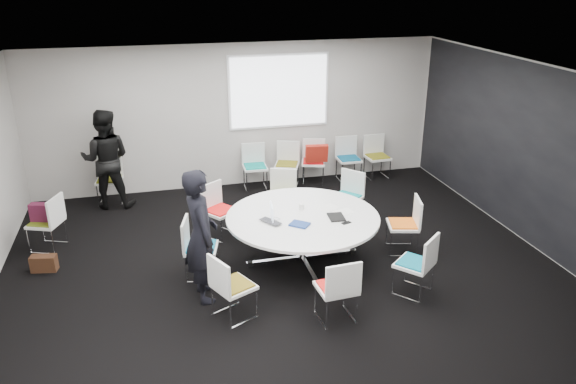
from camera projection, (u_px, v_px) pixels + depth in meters
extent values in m
cube|color=black|center=(282.00, 267.00, 8.31)|extent=(8.00, 7.00, 0.04)
cube|color=white|center=(281.00, 74.00, 7.25)|extent=(8.00, 7.00, 0.04)
cube|color=#A7A39E|center=(239.00, 116.00, 10.94)|extent=(8.00, 0.04, 2.80)
cube|color=#A7A39E|center=(382.00, 322.00, 4.62)|extent=(8.00, 0.04, 2.80)
cube|color=#A7A39E|center=(533.00, 155.00, 8.70)|extent=(0.04, 7.00, 2.80)
cube|color=black|center=(531.00, 155.00, 8.69)|extent=(0.01, 6.94, 2.74)
cube|color=silver|center=(302.00, 258.00, 8.45)|extent=(0.90, 0.90, 0.08)
cylinder|color=silver|center=(302.00, 238.00, 8.33)|extent=(0.10, 0.10, 0.65)
cylinder|color=white|center=(303.00, 217.00, 8.20)|extent=(2.24, 2.24, 0.04)
cube|color=white|center=(279.00, 92.00, 10.90)|extent=(1.90, 0.03, 1.35)
cube|color=silver|center=(401.00, 239.00, 8.66)|extent=(0.51, 0.51, 0.42)
cube|color=white|center=(403.00, 225.00, 8.57)|extent=(0.54, 0.56, 0.04)
cube|color=#D65E13|center=(403.00, 223.00, 8.56)|extent=(0.47, 0.48, 0.03)
cube|color=white|center=(418.00, 212.00, 8.48)|extent=(0.15, 0.45, 0.42)
cube|color=silver|center=(346.00, 210.00, 9.66)|extent=(0.59, 0.59, 0.42)
cube|color=white|center=(346.00, 198.00, 9.57)|extent=(0.63, 0.63, 0.04)
cube|color=#0A8084|center=(346.00, 196.00, 9.56)|extent=(0.55, 0.55, 0.03)
cube|color=white|center=(353.00, 182.00, 9.64)|extent=(0.32, 0.38, 0.42)
cube|color=silver|center=(282.00, 209.00, 9.71)|extent=(0.55, 0.55, 0.42)
cube|color=white|center=(282.00, 197.00, 9.62)|extent=(0.59, 0.58, 0.04)
cube|color=olive|center=(282.00, 195.00, 9.61)|extent=(0.51, 0.50, 0.03)
cube|color=white|center=(283.00, 180.00, 9.73)|extent=(0.44, 0.21, 0.42)
cube|color=silver|center=(221.00, 224.00, 9.14)|extent=(0.59, 0.59, 0.42)
cube|color=white|center=(221.00, 211.00, 9.05)|extent=(0.63, 0.63, 0.04)
cube|color=red|center=(221.00, 210.00, 9.04)|extent=(0.55, 0.54, 0.03)
cube|color=white|center=(211.00, 195.00, 9.09)|extent=(0.39, 0.30, 0.42)
cube|color=silver|center=(202.00, 263.00, 7.96)|extent=(0.51, 0.51, 0.42)
cube|color=white|center=(201.00, 248.00, 7.87)|extent=(0.54, 0.55, 0.04)
cube|color=#0C5D7D|center=(201.00, 246.00, 7.86)|extent=(0.46, 0.48, 0.03)
cube|color=white|center=(185.00, 234.00, 7.78)|extent=(0.14, 0.46, 0.42)
cube|color=silver|center=(235.00, 302.00, 7.03)|extent=(0.56, 0.56, 0.42)
cube|color=white|center=(234.00, 286.00, 6.94)|extent=(0.60, 0.61, 0.04)
cube|color=brown|center=(234.00, 284.00, 6.93)|extent=(0.52, 0.53, 0.03)
cube|color=white|center=(219.00, 276.00, 6.73)|extent=(0.23, 0.43, 0.42)
cube|color=silver|center=(336.00, 304.00, 6.99)|extent=(0.45, 0.45, 0.42)
cube|color=white|center=(336.00, 288.00, 6.90)|extent=(0.49, 0.47, 0.04)
cube|color=red|center=(336.00, 286.00, 6.89)|extent=(0.43, 0.41, 0.03)
cube|color=white|center=(344.00, 280.00, 6.63)|extent=(0.46, 0.07, 0.42)
cube|color=silver|center=(413.00, 279.00, 7.54)|extent=(0.59, 0.59, 0.42)
cube|color=white|center=(414.00, 264.00, 7.46)|extent=(0.64, 0.63, 0.04)
cube|color=#09647A|center=(414.00, 262.00, 7.45)|extent=(0.55, 0.55, 0.03)
cube|color=white|center=(431.00, 253.00, 7.26)|extent=(0.37, 0.32, 0.42)
cube|color=silver|center=(255.00, 178.00, 11.11)|extent=(0.44, 0.44, 0.42)
cube|color=white|center=(255.00, 167.00, 11.02)|extent=(0.48, 0.46, 0.04)
cube|color=#0A887D|center=(255.00, 166.00, 11.01)|extent=(0.42, 0.40, 0.03)
cube|color=white|center=(253.00, 153.00, 11.13)|extent=(0.46, 0.06, 0.42)
cube|color=silver|center=(287.00, 176.00, 11.23)|extent=(0.54, 0.54, 0.42)
cube|color=white|center=(287.00, 165.00, 11.14)|extent=(0.59, 0.58, 0.04)
cube|color=#686116|center=(287.00, 164.00, 11.13)|extent=(0.51, 0.50, 0.03)
cube|color=white|center=(288.00, 151.00, 11.25)|extent=(0.44, 0.20, 0.42)
cube|color=silver|center=(313.00, 173.00, 11.38)|extent=(0.53, 0.53, 0.42)
cube|color=white|center=(313.00, 163.00, 11.30)|extent=(0.57, 0.56, 0.04)
cube|color=red|center=(313.00, 161.00, 11.28)|extent=(0.50, 0.48, 0.03)
cube|color=white|center=(314.00, 148.00, 11.40)|extent=(0.45, 0.17, 0.42)
cube|color=silver|center=(348.00, 170.00, 11.56)|extent=(0.43, 0.43, 0.42)
cube|color=white|center=(349.00, 160.00, 11.47)|extent=(0.47, 0.45, 0.04)
cube|color=#0B5377|center=(349.00, 158.00, 11.46)|extent=(0.41, 0.39, 0.03)
cube|color=white|center=(346.00, 146.00, 11.57)|extent=(0.46, 0.05, 0.42)
cube|color=silver|center=(377.00, 168.00, 11.68)|extent=(0.44, 0.44, 0.42)
cube|color=white|center=(378.00, 158.00, 11.59)|extent=(0.48, 0.46, 0.04)
cube|color=olive|center=(378.00, 156.00, 11.58)|extent=(0.42, 0.40, 0.03)
cube|color=white|center=(374.00, 144.00, 11.69)|extent=(0.46, 0.06, 0.42)
cube|color=silver|center=(48.00, 236.00, 8.73)|extent=(0.55, 0.55, 0.42)
cube|color=white|center=(46.00, 223.00, 8.65)|extent=(0.58, 0.59, 0.04)
cube|color=#5D6D17|center=(45.00, 221.00, 8.64)|extent=(0.50, 0.51, 0.03)
cube|color=white|center=(56.00, 210.00, 8.53)|extent=(0.21, 0.44, 0.42)
cube|color=silver|center=(111.00, 192.00, 10.44)|extent=(0.47, 0.47, 0.42)
cube|color=white|center=(109.00, 181.00, 10.35)|extent=(0.51, 0.49, 0.04)
cube|color=olive|center=(109.00, 179.00, 10.34)|extent=(0.44, 0.43, 0.03)
cube|color=white|center=(110.00, 165.00, 10.46)|extent=(0.46, 0.09, 0.42)
imported|color=black|center=(201.00, 236.00, 7.20)|extent=(0.51, 0.71, 1.81)
imported|color=black|center=(106.00, 159.00, 10.04)|extent=(0.97, 0.80, 1.81)
imported|color=#333338|center=(273.00, 221.00, 8.00)|extent=(0.37, 0.41, 0.03)
cube|color=silver|center=(272.00, 212.00, 8.01)|extent=(0.05, 0.30, 0.22)
cube|color=black|center=(336.00, 217.00, 8.13)|extent=(0.24, 0.32, 0.02)
cube|color=navy|center=(300.00, 224.00, 7.89)|extent=(0.33, 0.32, 0.03)
cube|color=silver|center=(328.00, 208.00, 8.45)|extent=(0.36, 0.33, 0.00)
cube|color=white|center=(343.00, 212.00, 8.31)|extent=(0.34, 0.28, 0.00)
cylinder|color=white|center=(301.00, 207.00, 8.39)|extent=(0.08, 0.08, 0.09)
cube|color=black|center=(346.00, 223.00, 7.96)|extent=(0.15, 0.11, 0.01)
cube|color=#4D142A|center=(44.00, 212.00, 8.58)|extent=(0.42, 0.25, 0.28)
cube|color=#341D10|center=(44.00, 263.00, 8.12)|extent=(0.38, 0.22, 0.24)
cube|color=#A01E13|center=(317.00, 153.00, 11.01)|extent=(0.46, 0.21, 0.36)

